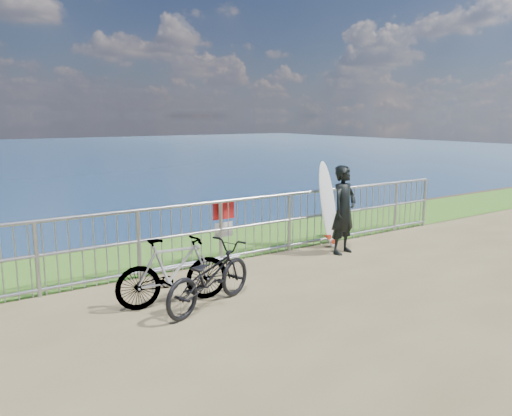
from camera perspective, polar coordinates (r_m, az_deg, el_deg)
grass_strip at (r=10.02m, az=-4.64°, el=-4.25°), size 120.00×120.00×0.00m
railing at (r=8.98m, az=-1.19°, el=-2.22°), size 10.06×0.10×1.13m
surfer at (r=9.43m, az=10.01°, el=-0.21°), size 0.68×0.52×1.66m
surfboard at (r=9.90m, az=8.26°, el=0.06°), size 0.51×0.47×1.70m
bicycle_near at (r=6.79m, az=-5.37°, el=-7.78°), size 1.74×1.13×0.86m
bicycle_far at (r=6.93m, az=-9.43°, el=-7.12°), size 1.63×0.65×0.95m
bike_rack at (r=7.78m, az=-6.95°, el=-6.64°), size 1.59×0.05×0.33m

